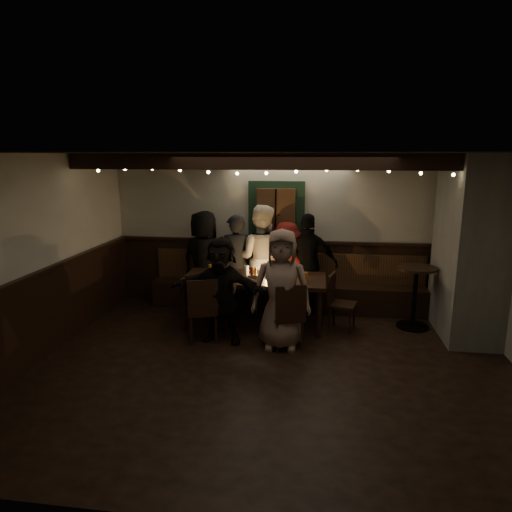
# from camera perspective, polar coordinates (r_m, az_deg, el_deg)

# --- Properties ---
(room) EXTENTS (6.02, 5.01, 2.62)m
(room) POSITION_cam_1_polar(r_m,az_deg,el_deg) (6.81, 12.33, -0.51)
(room) COLOR black
(room) RESTS_ON ground
(dining_table) EXTENTS (2.15, 0.92, 0.93)m
(dining_table) POSITION_cam_1_polar(r_m,az_deg,el_deg) (6.93, -0.26, -3.18)
(dining_table) COLOR black
(dining_table) RESTS_ON ground
(chair_near_left) EXTENTS (0.53, 0.53, 0.93)m
(chair_near_left) POSITION_cam_1_polar(r_m,az_deg,el_deg) (6.40, -6.66, -6.29)
(chair_near_left) COLOR black
(chair_near_left) RESTS_ON ground
(chair_near_right) EXTENTS (0.53, 0.53, 0.92)m
(chair_near_right) POSITION_cam_1_polar(r_m,az_deg,el_deg) (6.15, 4.11, -7.08)
(chair_near_right) COLOR black
(chair_near_right) RESTS_ON ground
(chair_end) EXTENTS (0.47, 0.47, 0.85)m
(chair_end) POSITION_cam_1_polar(r_m,az_deg,el_deg) (6.96, 10.13, -5.23)
(chair_end) COLOR black
(chair_end) RESTS_ON ground
(high_top) EXTENTS (0.60, 0.60, 0.95)m
(high_top) POSITION_cam_1_polar(r_m,az_deg,el_deg) (7.28, 19.29, -3.96)
(high_top) COLOR black
(high_top) RESTS_ON ground
(person_a) EXTENTS (0.93, 0.72, 1.68)m
(person_a) POSITION_cam_1_polar(r_m,az_deg,el_deg) (7.74, -6.49, -0.53)
(person_a) COLOR black
(person_a) RESTS_ON ground
(person_b) EXTENTS (0.69, 0.55, 1.64)m
(person_b) POSITION_cam_1_polar(r_m,az_deg,el_deg) (7.57, -2.57, -0.91)
(person_b) COLOR black
(person_b) RESTS_ON ground
(person_c) EXTENTS (0.90, 0.72, 1.78)m
(person_c) POSITION_cam_1_polar(r_m,az_deg,el_deg) (7.62, 0.57, -0.25)
(person_c) COLOR beige
(person_c) RESTS_ON ground
(person_d) EXTENTS (1.08, 0.77, 1.50)m
(person_d) POSITION_cam_1_polar(r_m,az_deg,el_deg) (7.59, 3.79, -1.40)
(person_d) COLOR #510E0C
(person_d) RESTS_ON ground
(person_e) EXTENTS (1.01, 0.49, 1.66)m
(person_e) POSITION_cam_1_polar(r_m,az_deg,el_deg) (7.50, 6.50, -1.02)
(person_e) COLOR black
(person_e) RESTS_ON ground
(person_f) EXTENTS (1.43, 0.60, 1.49)m
(person_f) POSITION_cam_1_polar(r_m,az_deg,el_deg) (6.35, -4.33, -4.26)
(person_f) COLOR black
(person_f) RESTS_ON ground
(person_g) EXTENTS (0.82, 0.55, 1.64)m
(person_g) POSITION_cam_1_polar(r_m,az_deg,el_deg) (6.12, 3.18, -4.19)
(person_g) COLOR #8C6F5E
(person_g) RESTS_ON ground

